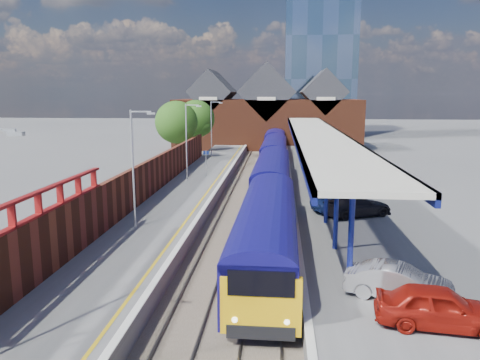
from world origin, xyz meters
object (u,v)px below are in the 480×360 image
Objects in this scene: lamp_post_d at (212,125)px; platform_sign at (206,159)px; lamp_post_b at (135,162)px; parked_car_dark at (357,206)px; lamp_post_c at (188,137)px; train at (273,161)px; parked_car_red at (440,307)px; parked_car_blue at (345,203)px; parked_car_silver at (399,282)px; relay_cabinet at (275,311)px.

lamp_post_d reaches higher than platform_sign.
lamp_post_b is 14.46m from parked_car_dark.
parked_car_dark is at bearing -49.30° from platform_sign.
lamp_post_c is 3.34m from platform_sign.
lamp_post_c is 18.50m from parked_car_dark.
parked_car_dark is at bearing -71.95° from train.
parked_car_blue is (-1.05, 15.85, -0.10)m from parked_car_red.
parked_car_blue is at bearing -41.02° from lamp_post_c.
parked_car_red reaches higher than parked_car_blue.
train is at bearing 28.47° from parked_car_silver.
lamp_post_c is 7.00× the size of relay_cabinet.
train reaches higher than parked_car_red.
lamp_post_b reaches higher than train.
platform_sign reaches higher than relay_cabinet.
lamp_post_d reaches higher than parked_car_silver.
lamp_post_c is 1.50× the size of parked_car_dark.
parked_car_dark is at bearing 15.82° from lamp_post_b.
platform_sign is at bearing 55.74° from lamp_post_c.
parked_car_red reaches higher than parked_car_silver.
lamp_post_b and lamp_post_c have the same top height.
relay_cabinet is at bearing -71.78° from lamp_post_c.
parked_car_silver is at bearing -62.16° from lamp_post_c.
train is at bearing 89.10° from relay_cabinet.
lamp_post_d is at bearing 25.62° from parked_car_red.
lamp_post_b reaches higher than parked_car_silver.
parked_car_red is at bearing -66.58° from platform_sign.
lamp_post_d is 14.25m from platform_sign.
lamp_post_b is 16.00m from lamp_post_c.
lamp_post_b is at bearing 74.53° from parked_car_silver.
lamp_post_c is 1.72× the size of parked_car_silver.
parked_car_dark reaches higher than parked_car_blue.
relay_cabinet is at bearing -78.59° from lamp_post_d.
lamp_post_c reaches higher than relay_cabinet.
lamp_post_b is 1.00× the size of lamp_post_c.
lamp_post_d reaches higher than train.
lamp_post_c is at bearing 106.40° from relay_cabinet.
parked_car_red is at bearing 162.08° from parked_car_blue.
parked_car_blue is (12.91, -27.23, -3.36)m from lamp_post_d.
train is 26.37× the size of platform_sign.
train reaches higher than parked_car_silver.
parked_car_red is at bearing -18.77° from relay_cabinet.
relay_cabinet is (8.35, -25.37, -4.49)m from lamp_post_c.
lamp_post_b is 7.00× the size of relay_cabinet.
lamp_post_b is 1.63× the size of parked_car_red.
lamp_post_b is 1.00× the size of lamp_post_d.
platform_sign is (1.36, -14.00, -2.30)m from lamp_post_d.
lamp_post_c is at bearing -124.26° from platform_sign.
lamp_post_b is (-7.86, -21.29, 2.87)m from train.
train is 9.42× the size of lamp_post_b.
lamp_post_b is at bearing 129.89° from relay_cabinet.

